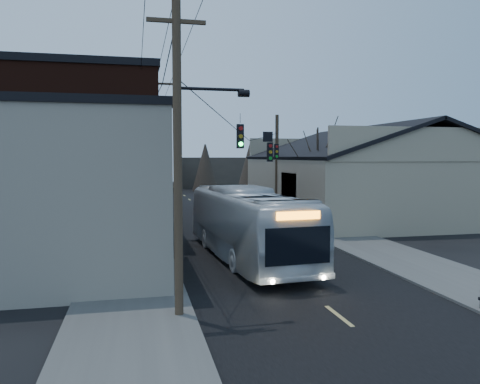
# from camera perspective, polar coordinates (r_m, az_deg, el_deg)

# --- Properties ---
(ground) EXTENTS (160.00, 160.00, 0.00)m
(ground) POSITION_cam_1_polar(r_m,az_deg,el_deg) (14.12, 15.49, -17.02)
(ground) COLOR black
(ground) RESTS_ON ground
(road_surface) EXTENTS (9.00, 110.00, 0.02)m
(road_surface) POSITION_cam_1_polar(r_m,az_deg,el_deg) (42.34, -4.03, -2.61)
(road_surface) COLOR black
(road_surface) RESTS_ON ground
(sidewalk_left) EXTENTS (4.00, 110.00, 0.12)m
(sidewalk_left) POSITION_cam_1_polar(r_m,az_deg,el_deg) (41.87, -12.87, -2.72)
(sidewalk_left) COLOR #474744
(sidewalk_left) RESTS_ON ground
(sidewalk_right) EXTENTS (4.00, 110.00, 0.12)m
(sidewalk_right) POSITION_cam_1_polar(r_m,az_deg,el_deg) (43.78, 4.42, -2.32)
(sidewalk_right) COLOR #474744
(sidewalk_right) RESTS_ON ground
(building_clapboard) EXTENTS (8.00, 8.00, 7.00)m
(building_clapboard) POSITION_cam_1_polar(r_m,az_deg,el_deg) (20.80, -20.10, -0.36)
(building_clapboard) COLOR slate
(building_clapboard) RESTS_ON ground
(building_brick) EXTENTS (10.00, 12.00, 10.00)m
(building_brick) POSITION_cam_1_polar(r_m,az_deg,el_deg) (31.78, -19.41, 3.88)
(building_brick) COLOR black
(building_brick) RESTS_ON ground
(building_left_far) EXTENTS (9.00, 14.00, 7.00)m
(building_left_far) POSITION_cam_1_polar(r_m,az_deg,el_deg) (47.70, -16.52, 2.20)
(building_left_far) COLOR #36302B
(building_left_far) RESTS_ON ground
(warehouse) EXTENTS (16.16, 20.60, 7.73)m
(warehouse) POSITION_cam_1_polar(r_m,az_deg,el_deg) (41.41, 15.13, 0.83)
(warehouse) COLOR gray
(warehouse) RESTS_ON ground
(building_far_left) EXTENTS (10.00, 12.00, 6.00)m
(building_far_left) POSITION_cam_1_polar(r_m,az_deg,el_deg) (76.59, -12.45, 2.63)
(building_far_left) COLOR #36302B
(building_far_left) RESTS_ON ground
(building_far_right) EXTENTS (12.00, 14.00, 5.00)m
(building_far_right) POSITION_cam_1_polar(r_m,az_deg,el_deg) (82.68, -3.41, 2.49)
(building_far_right) COLOR #36302B
(building_far_right) RESTS_ON ground
(bare_tree) EXTENTS (0.40, 0.40, 7.20)m
(bare_tree) POSITION_cam_1_polar(r_m,az_deg,el_deg) (34.09, 9.39, 1.73)
(bare_tree) COLOR black
(bare_tree) RESTS_ON ground
(utility_lines) EXTENTS (11.24, 45.28, 10.50)m
(utility_lines) POSITION_cam_1_polar(r_m,az_deg,el_deg) (35.85, -7.59, 4.03)
(utility_lines) COLOR #382B1E
(utility_lines) RESTS_ON ground
(bus) EXTENTS (3.85, 12.91, 3.55)m
(bus) POSITION_cam_1_polar(r_m,az_deg,el_deg) (23.24, 0.85, -3.92)
(bus) COLOR silver
(bus) RESTS_ON ground
(parked_car) EXTENTS (1.79, 3.91, 1.24)m
(parked_car) POSITION_cam_1_polar(r_m,az_deg,el_deg) (46.53, -10.15, -1.29)
(parked_car) COLOR #979A9E
(parked_car) RESTS_ON ground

